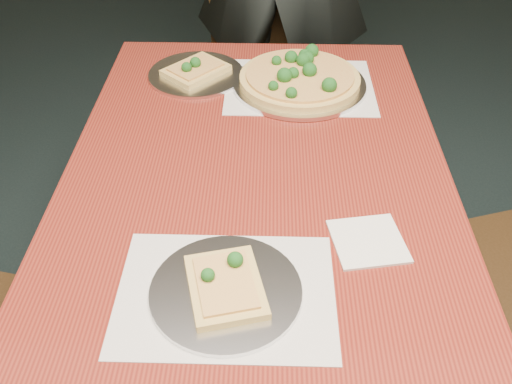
{
  "coord_description": "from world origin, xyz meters",
  "views": [
    {
      "loc": [
        -0.16,
        -0.14,
        1.57
      ],
      "look_at": [
        -0.19,
        0.84,
        0.75
      ],
      "focal_mm": 40.0,
      "sensor_mm": 36.0,
      "label": 1
    }
  ],
  "objects_px": {
    "slice_plate_far": "(196,72)",
    "chair_far": "(258,59)",
    "pizza_pan": "(300,79)",
    "slice_plate_near": "(226,288)",
    "dining_table": "(256,222)"
  },
  "relations": [
    {
      "from": "slice_plate_far",
      "to": "chair_far",
      "type": "bearing_deg",
      "value": 73.51
    },
    {
      "from": "pizza_pan",
      "to": "slice_plate_near",
      "type": "distance_m",
      "value": 0.78
    },
    {
      "from": "pizza_pan",
      "to": "slice_plate_near",
      "type": "bearing_deg",
      "value": -101.73
    },
    {
      "from": "dining_table",
      "to": "slice_plate_near",
      "type": "height_order",
      "value": "slice_plate_near"
    },
    {
      "from": "dining_table",
      "to": "pizza_pan",
      "type": "relative_size",
      "value": 3.96
    },
    {
      "from": "slice_plate_near",
      "to": "dining_table",
      "type": "bearing_deg",
      "value": 80.75
    },
    {
      "from": "dining_table",
      "to": "slice_plate_far",
      "type": "height_order",
      "value": "slice_plate_far"
    },
    {
      "from": "chair_far",
      "to": "slice_plate_near",
      "type": "relative_size",
      "value": 3.25
    },
    {
      "from": "pizza_pan",
      "to": "slice_plate_far",
      "type": "height_order",
      "value": "pizza_pan"
    },
    {
      "from": "chair_far",
      "to": "slice_plate_far",
      "type": "relative_size",
      "value": 3.25
    },
    {
      "from": "slice_plate_near",
      "to": "slice_plate_far",
      "type": "height_order",
      "value": "same"
    },
    {
      "from": "pizza_pan",
      "to": "slice_plate_far",
      "type": "bearing_deg",
      "value": 169.86
    },
    {
      "from": "dining_table",
      "to": "chair_far",
      "type": "height_order",
      "value": "chair_far"
    },
    {
      "from": "slice_plate_near",
      "to": "slice_plate_far",
      "type": "distance_m",
      "value": 0.83
    },
    {
      "from": "chair_far",
      "to": "dining_table",
      "type": "bearing_deg",
      "value": -82.19
    }
  ]
}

